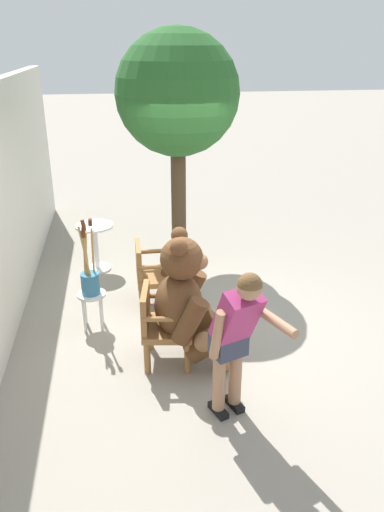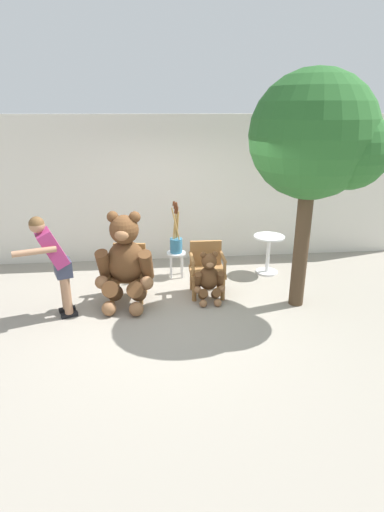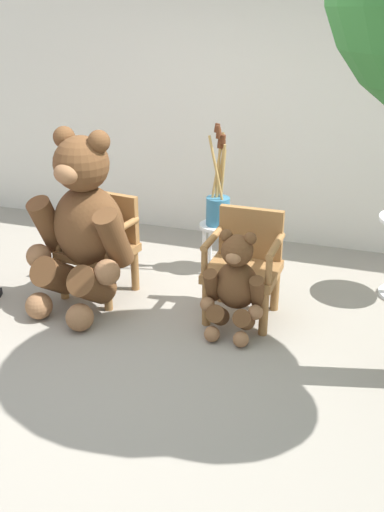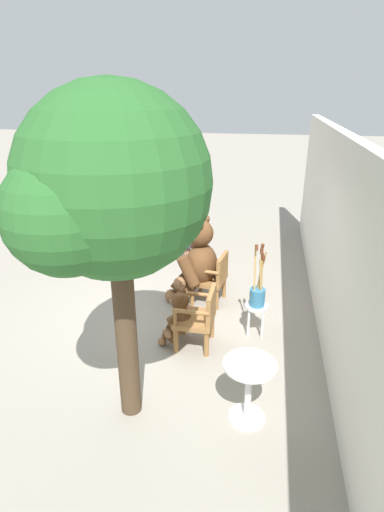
{
  "view_description": "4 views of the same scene",
  "coord_description": "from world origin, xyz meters",
  "px_view_note": "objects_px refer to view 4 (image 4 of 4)",
  "views": [
    {
      "loc": [
        -5.2,
        1.02,
        3.22
      ],
      "look_at": [
        0.08,
        0.21,
        0.91
      ],
      "focal_mm": 35.0,
      "sensor_mm": 36.0,
      "label": 1
    },
    {
      "loc": [
        -0.21,
        -5.34,
        2.92
      ],
      "look_at": [
        0.34,
        0.08,
        0.88
      ],
      "focal_mm": 28.0,
      "sensor_mm": 36.0,
      "label": 2
    },
    {
      "loc": [
        1.57,
        -3.41,
        2.33
      ],
      "look_at": [
        0.28,
        0.38,
        0.57
      ],
      "focal_mm": 40.0,
      "sensor_mm": 36.0,
      "label": 3
    },
    {
      "loc": [
        5.28,
        1.45,
        3.29
      ],
      "look_at": [
        -0.39,
        0.35,
        0.91
      ],
      "focal_mm": 28.0,
      "sensor_mm": 36.0,
      "label": 4
    }
  ],
  "objects_px": {
    "teddy_bear_small": "(179,318)",
    "round_side_table": "(249,385)",
    "white_stool": "(256,312)",
    "person_visitor": "(191,230)",
    "teddy_bear_large": "(197,261)",
    "brush_bucket": "(258,292)",
    "patio_tree": "(107,190)",
    "wooden_chair_left": "(212,277)",
    "wooden_chair_right": "(199,316)"
  },
  "relations": [
    {
      "from": "teddy_bear_large",
      "to": "person_visitor",
      "type": "relative_size",
      "value": 0.96
    },
    {
      "from": "teddy_bear_large",
      "to": "person_visitor",
      "type": "distance_m",
      "value": 1.03
    },
    {
      "from": "round_side_table",
      "to": "patio_tree",
      "type": "bearing_deg",
      "value": -82.13
    },
    {
      "from": "teddy_bear_small",
      "to": "patio_tree",
      "type": "bearing_deg",
      "value": -11.2
    },
    {
      "from": "wooden_chair_left",
      "to": "brush_bucket",
      "type": "distance_m",
      "value": 1.14
    },
    {
      "from": "teddy_bear_small",
      "to": "patio_tree",
      "type": "relative_size",
      "value": 0.24
    },
    {
      "from": "brush_bucket",
      "to": "white_stool",
      "type": "bearing_deg",
      "value": -100.89
    },
    {
      "from": "teddy_bear_large",
      "to": "patio_tree",
      "type": "relative_size",
      "value": 0.43
    },
    {
      "from": "teddy_bear_large",
      "to": "teddy_bear_small",
      "type": "xyz_separation_m",
      "value": [
        1.29,
        -0.03,
        -0.32
      ]
    },
    {
      "from": "wooden_chair_right",
      "to": "white_stool",
      "type": "distance_m",
      "value": 0.89
    },
    {
      "from": "teddy_bear_small",
      "to": "white_stool",
      "type": "distance_m",
      "value": 1.14
    },
    {
      "from": "person_visitor",
      "to": "patio_tree",
      "type": "distance_m",
      "value": 4.01
    },
    {
      "from": "person_visitor",
      "to": "brush_bucket",
      "type": "height_order",
      "value": "person_visitor"
    },
    {
      "from": "teddy_bear_large",
      "to": "white_stool",
      "type": "xyz_separation_m",
      "value": [
        0.84,
        1.02,
        -0.37
      ]
    },
    {
      "from": "round_side_table",
      "to": "brush_bucket",
      "type": "bearing_deg",
      "value": 179.56
    },
    {
      "from": "person_visitor",
      "to": "round_side_table",
      "type": "bearing_deg",
      "value": 20.41
    },
    {
      "from": "white_stool",
      "to": "person_visitor",
      "type": "bearing_deg",
      "value": -143.97
    },
    {
      "from": "wooden_chair_left",
      "to": "teddy_bear_small",
      "type": "bearing_deg",
      "value": -12.71
    },
    {
      "from": "wooden_chair_right",
      "to": "white_stool",
      "type": "bearing_deg",
      "value": 120.57
    },
    {
      "from": "wooden_chair_left",
      "to": "white_stool",
      "type": "distance_m",
      "value": 1.12
    },
    {
      "from": "teddy_bear_small",
      "to": "person_visitor",
      "type": "xyz_separation_m",
      "value": [
        -2.25,
        -0.27,
        0.51
      ]
    },
    {
      "from": "patio_tree",
      "to": "teddy_bear_large",
      "type": "bearing_deg",
      "value": 173.52
    },
    {
      "from": "wooden_chair_left",
      "to": "teddy_bear_small",
      "type": "xyz_separation_m",
      "value": [
        1.27,
        -0.29,
        -0.06
      ]
    },
    {
      "from": "white_stool",
      "to": "patio_tree",
      "type": "relative_size",
      "value": 0.13
    },
    {
      "from": "wooden_chair_right",
      "to": "teddy_bear_large",
      "type": "height_order",
      "value": "teddy_bear_large"
    },
    {
      "from": "wooden_chair_left",
      "to": "round_side_table",
      "type": "xyz_separation_m",
      "value": [
        2.51,
        0.75,
        -0.01
      ]
    },
    {
      "from": "wooden_chair_right",
      "to": "teddy_bear_small",
      "type": "height_order",
      "value": "wooden_chair_right"
    },
    {
      "from": "teddy_bear_small",
      "to": "patio_tree",
      "type": "distance_m",
      "value": 2.55
    },
    {
      "from": "person_visitor",
      "to": "wooden_chair_left",
      "type": "bearing_deg",
      "value": 29.13
    },
    {
      "from": "teddy_bear_large",
      "to": "round_side_table",
      "type": "bearing_deg",
      "value": 21.77
    },
    {
      "from": "teddy_bear_small",
      "to": "round_side_table",
      "type": "relative_size",
      "value": 1.14
    },
    {
      "from": "teddy_bear_small",
      "to": "white_stool",
      "type": "relative_size",
      "value": 1.78
    },
    {
      "from": "person_visitor",
      "to": "white_stool",
      "type": "height_order",
      "value": "person_visitor"
    },
    {
      "from": "person_visitor",
      "to": "white_stool",
      "type": "distance_m",
      "value": 2.3
    },
    {
      "from": "round_side_table",
      "to": "person_visitor",
      "type": "bearing_deg",
      "value": -159.59
    },
    {
      "from": "brush_bucket",
      "to": "patio_tree",
      "type": "distance_m",
      "value": 2.94
    },
    {
      "from": "teddy_bear_large",
      "to": "round_side_table",
      "type": "relative_size",
      "value": 2.06
    },
    {
      "from": "wooden_chair_right",
      "to": "brush_bucket",
      "type": "bearing_deg",
      "value": 120.45
    },
    {
      "from": "wooden_chair_right",
      "to": "round_side_table",
      "type": "distance_m",
      "value": 1.46
    },
    {
      "from": "teddy_bear_small",
      "to": "brush_bucket",
      "type": "xyz_separation_m",
      "value": [
        -0.45,
        1.05,
        0.27
      ]
    },
    {
      "from": "teddy_bear_large",
      "to": "white_stool",
      "type": "bearing_deg",
      "value": 50.69
    },
    {
      "from": "round_side_table",
      "to": "teddy_bear_large",
      "type": "bearing_deg",
      "value": -158.23
    },
    {
      "from": "wooden_chair_left",
      "to": "wooden_chair_right",
      "type": "bearing_deg",
      "value": 0.03
    },
    {
      "from": "teddy_bear_large",
      "to": "teddy_bear_small",
      "type": "bearing_deg",
      "value": -1.13
    },
    {
      "from": "person_visitor",
      "to": "brush_bucket",
      "type": "bearing_deg",
      "value": 36.08
    },
    {
      "from": "white_stool",
      "to": "patio_tree",
      "type": "height_order",
      "value": "patio_tree"
    },
    {
      "from": "white_stool",
      "to": "wooden_chair_left",
      "type": "bearing_deg",
      "value": -136.97
    },
    {
      "from": "teddy_bear_large",
      "to": "brush_bucket",
      "type": "relative_size",
      "value": 1.58
    },
    {
      "from": "white_stool",
      "to": "round_side_table",
      "type": "bearing_deg",
      "value": -0.35
    },
    {
      "from": "wooden_chair_right",
      "to": "patio_tree",
      "type": "relative_size",
      "value": 0.25
    }
  ]
}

